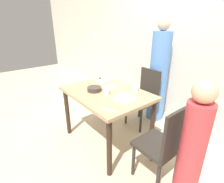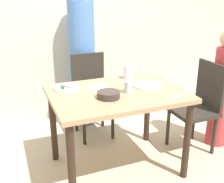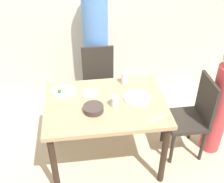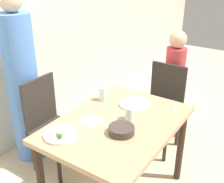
{
  "view_description": "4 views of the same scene",
  "coord_description": "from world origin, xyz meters",
  "px_view_note": "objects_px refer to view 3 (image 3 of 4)",
  "views": [
    {
      "loc": [
        1.69,
        -1.26,
        1.64
      ],
      "look_at": [
        0.14,
        -0.02,
        0.82
      ],
      "focal_mm": 28.0,
      "sensor_mm": 36.0,
      "label": 1
    },
    {
      "loc": [
        -0.88,
        -2.08,
        1.6
      ],
      "look_at": [
        -0.04,
        0.01,
        0.77
      ],
      "focal_mm": 45.0,
      "sensor_mm": 36.0,
      "label": 2
    },
    {
      "loc": [
        -0.21,
        -2.08,
        2.37
      ],
      "look_at": [
        0.07,
        0.07,
        0.84
      ],
      "focal_mm": 45.0,
      "sensor_mm": 36.0,
      "label": 3
    },
    {
      "loc": [
        -1.56,
        -0.98,
        1.89
      ],
      "look_at": [
        0.03,
        0.07,
        0.99
      ],
      "focal_mm": 45.0,
      "sensor_mm": 36.0,
      "label": 4
    }
  ],
  "objects_px": {
    "chair_adult_spot": "(99,83)",
    "chair_child_spot": "(193,115)",
    "person_child": "(220,105)",
    "bowl_curry": "(93,108)",
    "plate_rice_adult": "(137,97)",
    "person_adult": "(96,50)",
    "glass_water_tall": "(114,102)"
  },
  "relations": [
    {
      "from": "chair_child_spot",
      "to": "glass_water_tall",
      "type": "bearing_deg",
      "value": -84.44
    },
    {
      "from": "person_adult",
      "to": "chair_adult_spot",
      "type": "bearing_deg",
      "value": -90.0
    },
    {
      "from": "chair_adult_spot",
      "to": "plate_rice_adult",
      "type": "xyz_separation_m",
      "value": [
        0.3,
        -0.73,
        0.28
      ]
    },
    {
      "from": "plate_rice_adult",
      "to": "person_child",
      "type": "bearing_deg",
      "value": -0.62
    },
    {
      "from": "person_child",
      "to": "plate_rice_adult",
      "type": "height_order",
      "value": "person_child"
    },
    {
      "from": "chair_adult_spot",
      "to": "person_child",
      "type": "bearing_deg",
      "value": -31.96
    },
    {
      "from": "person_adult",
      "to": "plate_rice_adult",
      "type": "bearing_deg",
      "value": -74.0
    },
    {
      "from": "person_adult",
      "to": "glass_water_tall",
      "type": "distance_m",
      "value": 1.14
    },
    {
      "from": "bowl_curry",
      "to": "glass_water_tall",
      "type": "height_order",
      "value": "glass_water_tall"
    },
    {
      "from": "chair_child_spot",
      "to": "bowl_curry",
      "type": "height_order",
      "value": "chair_child_spot"
    },
    {
      "from": "chair_child_spot",
      "to": "person_child",
      "type": "bearing_deg",
      "value": 90.0
    },
    {
      "from": "chair_adult_spot",
      "to": "bowl_curry",
      "type": "height_order",
      "value": "chair_adult_spot"
    },
    {
      "from": "plate_rice_adult",
      "to": "glass_water_tall",
      "type": "relative_size",
      "value": 2.61
    },
    {
      "from": "person_adult",
      "to": "bowl_curry",
      "type": "relative_size",
      "value": 8.96
    },
    {
      "from": "chair_child_spot",
      "to": "person_adult",
      "type": "xyz_separation_m",
      "value": [
        -0.9,
        1.06,
        0.29
      ]
    },
    {
      "from": "chair_adult_spot",
      "to": "bowl_curry",
      "type": "bearing_deg",
      "value": -98.28
    },
    {
      "from": "chair_adult_spot",
      "to": "plate_rice_adult",
      "type": "bearing_deg",
      "value": -67.57
    },
    {
      "from": "person_adult",
      "to": "glass_water_tall",
      "type": "height_order",
      "value": "person_adult"
    },
    {
      "from": "chair_adult_spot",
      "to": "person_adult",
      "type": "relative_size",
      "value": 0.55
    },
    {
      "from": "person_adult",
      "to": "plate_rice_adult",
      "type": "relative_size",
      "value": 6.33
    },
    {
      "from": "person_adult",
      "to": "glass_water_tall",
      "type": "bearing_deg",
      "value": -86.38
    },
    {
      "from": "glass_water_tall",
      "to": "chair_adult_spot",
      "type": "bearing_deg",
      "value": 95.03
    },
    {
      "from": "chair_adult_spot",
      "to": "chair_child_spot",
      "type": "height_order",
      "value": "same"
    },
    {
      "from": "person_adult",
      "to": "person_child",
      "type": "relative_size",
      "value": 1.35
    },
    {
      "from": "chair_adult_spot",
      "to": "chair_child_spot",
      "type": "relative_size",
      "value": 1.0
    },
    {
      "from": "chair_child_spot",
      "to": "person_child",
      "type": "xyz_separation_m",
      "value": [
        0.28,
        -0.0,
        0.1
      ]
    },
    {
      "from": "chair_child_spot",
      "to": "person_child",
      "type": "distance_m",
      "value": 0.29
    },
    {
      "from": "chair_adult_spot",
      "to": "person_child",
      "type": "distance_m",
      "value": 1.39
    },
    {
      "from": "chair_adult_spot",
      "to": "chair_child_spot",
      "type": "distance_m",
      "value": 1.17
    },
    {
      "from": "chair_child_spot",
      "to": "bowl_curry",
      "type": "bearing_deg",
      "value": -82.85
    },
    {
      "from": "chair_child_spot",
      "to": "bowl_curry",
      "type": "relative_size",
      "value": 4.94
    },
    {
      "from": "chair_child_spot",
      "to": "person_adult",
      "type": "height_order",
      "value": "person_adult"
    }
  ]
}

